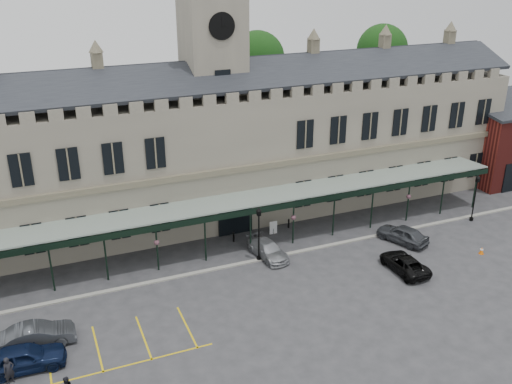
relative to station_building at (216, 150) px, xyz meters
name	(u,v)px	position (x,y,z in m)	size (l,w,h in m)	color
ground	(287,295)	(0.00, -15.91, -6.47)	(140.00, 140.00, 0.00)	#302F32
station_building	(216,150)	(0.00, 0.00, 0.00)	(60.00, 10.36, 17.30)	slate
clock_tower	(214,79)	(0.00, 0.09, 6.64)	(5.60, 5.60, 24.80)	slate
canopy	(249,225)	(0.00, -8.45, -4.06)	(50.00, 4.10, 4.30)	#8C9E93
brick_annex	(512,140)	(34.00, -2.94, -2.31)	(12.40, 8.36, 9.23)	maroon
kerb	(258,260)	(0.00, -10.41, -6.41)	(60.00, 0.40, 0.12)	gray
parking_markings	(99,353)	(-14.00, -17.41, -6.47)	(16.00, 6.00, 0.01)	gold
tree_behind_mid	(257,60)	(8.00, 9.09, 6.35)	(6.00, 6.00, 16.00)	#332314
tree_behind_right	(382,51)	(24.00, 9.09, 6.35)	(6.00, 6.00, 16.00)	#332314
lamp_post_mid	(259,229)	(0.06, -10.36, -3.60)	(0.46, 0.46, 4.84)	black
lamp_post_right	(475,194)	(21.76, -11.09, -3.70)	(0.44, 0.44, 4.67)	black
traffic_cone	(482,251)	(17.96, -16.56, -6.16)	(0.40, 0.40, 0.63)	orange
sign_board	(273,228)	(3.15, -6.40, -5.87)	(0.72, 0.07, 1.23)	black
bollard_left	(234,237)	(-0.71, -6.48, -5.99)	(0.17, 0.17, 0.96)	black
bollard_right	(289,224)	(4.96, -5.83, -6.03)	(0.16, 0.16, 0.87)	black
car_left_a	(24,358)	(-18.33, -17.24, -5.63)	(1.98, 4.93, 1.68)	black
car_left_b	(37,336)	(-17.50, -15.16, -5.68)	(1.67, 4.80, 1.58)	#383B40
car_taxi	(268,249)	(1.00, -10.06, -5.79)	(1.90, 4.67, 1.36)	gray
car_van	(404,263)	(10.20, -16.35, -5.81)	(2.19, 4.74, 1.32)	black
car_right_a	(402,234)	(13.00, -12.19, -5.68)	(1.85, 4.60, 1.57)	#383B40
person_a	(9,371)	(-19.20, -18.21, -5.58)	(0.65, 0.43, 1.78)	black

